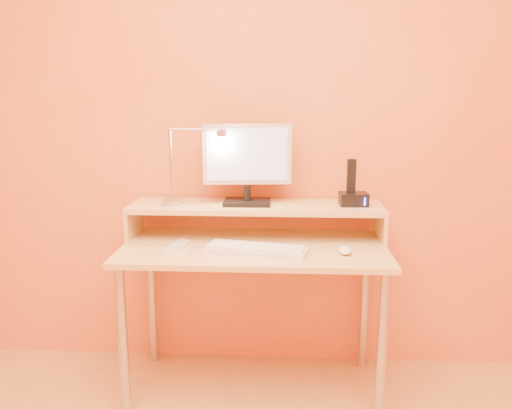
# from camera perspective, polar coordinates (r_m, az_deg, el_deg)

# --- Properties ---
(wall_back) EXTENTS (3.00, 0.04, 2.50)m
(wall_back) POSITION_cam_1_polar(r_m,az_deg,el_deg) (2.61, 0.20, 8.77)
(wall_back) COLOR #E0884D
(wall_back) RESTS_ON floor
(desk_leg_fl) EXTENTS (0.04, 0.04, 0.69)m
(desk_leg_fl) POSITION_cam_1_polar(r_m,az_deg,el_deg) (2.39, -14.29, -14.43)
(desk_leg_fl) COLOR #B4B4B5
(desk_leg_fl) RESTS_ON floor
(desk_leg_fr) EXTENTS (0.04, 0.04, 0.69)m
(desk_leg_fr) POSITION_cam_1_polar(r_m,az_deg,el_deg) (2.33, 13.55, -15.16)
(desk_leg_fr) COLOR #B4B4B5
(desk_leg_fr) RESTS_ON floor
(desk_leg_bl) EXTENTS (0.04, 0.04, 0.69)m
(desk_leg_bl) POSITION_cam_1_polar(r_m,az_deg,el_deg) (2.83, -11.25, -10.01)
(desk_leg_bl) COLOR #B4B4B5
(desk_leg_bl) RESTS_ON floor
(desk_leg_br) EXTENTS (0.04, 0.04, 0.69)m
(desk_leg_br) POSITION_cam_1_polar(r_m,az_deg,el_deg) (2.78, 11.72, -10.48)
(desk_leg_br) COLOR #B4B4B5
(desk_leg_br) RESTS_ON floor
(desk_lower) EXTENTS (1.20, 0.60, 0.02)m
(desk_lower) POSITION_cam_1_polar(r_m,az_deg,el_deg) (2.39, -0.21, -4.76)
(desk_lower) COLOR #DFB26B
(desk_lower) RESTS_ON floor
(shelf_riser_left) EXTENTS (0.02, 0.30, 0.14)m
(shelf_riser_left) POSITION_cam_1_polar(r_m,az_deg,el_deg) (2.62, -13.05, -1.80)
(shelf_riser_left) COLOR #DFB26B
(shelf_riser_left) RESTS_ON desk_lower
(shelf_riser_right) EXTENTS (0.02, 0.30, 0.14)m
(shelf_riser_right) POSITION_cam_1_polar(r_m,az_deg,el_deg) (2.55, 13.37, -2.15)
(shelf_riser_right) COLOR #DFB26B
(shelf_riser_right) RESTS_ON desk_lower
(desk_shelf) EXTENTS (1.20, 0.30, 0.02)m
(desk_shelf) POSITION_cam_1_polar(r_m,az_deg,el_deg) (2.50, -0.01, -0.25)
(desk_shelf) COLOR #DFB26B
(desk_shelf) RESTS_ON desk_lower
(monitor_foot) EXTENTS (0.22, 0.16, 0.02)m
(monitor_foot) POSITION_cam_1_polar(r_m,az_deg,el_deg) (2.50, -0.96, 0.25)
(monitor_foot) COLOR black
(monitor_foot) RESTS_ON desk_shelf
(monitor_neck) EXTENTS (0.04, 0.04, 0.07)m
(monitor_neck) POSITION_cam_1_polar(r_m,az_deg,el_deg) (2.49, -0.96, 1.24)
(monitor_neck) COLOR black
(monitor_neck) RESTS_ON monitor_foot
(monitor_panel) EXTENTS (0.42, 0.07, 0.28)m
(monitor_panel) POSITION_cam_1_polar(r_m,az_deg,el_deg) (2.47, -0.96, 5.50)
(monitor_panel) COLOR silver
(monitor_panel) RESTS_ON monitor_neck
(monitor_back) EXTENTS (0.37, 0.04, 0.24)m
(monitor_back) POSITION_cam_1_polar(r_m,az_deg,el_deg) (2.49, -0.92, 5.56)
(monitor_back) COLOR black
(monitor_back) RESTS_ON monitor_panel
(monitor_screen) EXTENTS (0.38, 0.04, 0.25)m
(monitor_screen) POSITION_cam_1_polar(r_m,az_deg,el_deg) (2.45, -0.99, 5.45)
(monitor_screen) COLOR silver
(monitor_screen) RESTS_ON monitor_panel
(lamp_base) EXTENTS (0.10, 0.10, 0.02)m
(lamp_base) POSITION_cam_1_polar(r_m,az_deg,el_deg) (2.52, -9.12, 0.27)
(lamp_base) COLOR #B4B4B5
(lamp_base) RESTS_ON desk_shelf
(lamp_post) EXTENTS (0.01, 0.01, 0.33)m
(lamp_post) POSITION_cam_1_polar(r_m,az_deg,el_deg) (2.49, -9.25, 4.28)
(lamp_post) COLOR #B4B4B5
(lamp_post) RESTS_ON lamp_base
(lamp_arm) EXTENTS (0.24, 0.01, 0.01)m
(lamp_arm) POSITION_cam_1_polar(r_m,az_deg,el_deg) (2.45, -6.61, 8.12)
(lamp_arm) COLOR #B4B4B5
(lamp_arm) RESTS_ON lamp_post
(lamp_head) EXTENTS (0.04, 0.04, 0.03)m
(lamp_head) POSITION_cam_1_polar(r_m,az_deg,el_deg) (2.43, -3.79, 7.79)
(lamp_head) COLOR #B4B4B5
(lamp_head) RESTS_ON lamp_arm
(lamp_bulb) EXTENTS (0.03, 0.03, 0.00)m
(lamp_bulb) POSITION_cam_1_polar(r_m,az_deg,el_deg) (2.43, -3.78, 7.41)
(lamp_bulb) COLOR #FFEAC6
(lamp_bulb) RESTS_ON lamp_head
(phone_dock) EXTENTS (0.13, 0.11, 0.06)m
(phone_dock) POSITION_cam_1_polar(r_m,az_deg,el_deg) (2.51, 10.58, 0.58)
(phone_dock) COLOR black
(phone_dock) RESTS_ON desk_shelf
(phone_handset) EXTENTS (0.04, 0.03, 0.16)m
(phone_handset) POSITION_cam_1_polar(r_m,az_deg,el_deg) (2.48, 10.34, 3.07)
(phone_handset) COLOR black
(phone_handset) RESTS_ON phone_dock
(phone_led) EXTENTS (0.01, 0.00, 0.04)m
(phone_led) POSITION_cam_1_polar(r_m,az_deg,el_deg) (2.46, 11.77, 0.33)
(phone_led) COLOR blue
(phone_led) RESTS_ON phone_dock
(keyboard) EXTENTS (0.46, 0.23, 0.02)m
(keyboard) POSITION_cam_1_polar(r_m,az_deg,el_deg) (2.28, -0.04, -5.01)
(keyboard) COLOR silver
(keyboard) RESTS_ON desk_lower
(mouse) EXTENTS (0.06, 0.10, 0.03)m
(mouse) POSITION_cam_1_polar(r_m,az_deg,el_deg) (2.29, 9.65, -4.91)
(mouse) COLOR white
(mouse) RESTS_ON desk_lower
(remote_control) EXTENTS (0.09, 0.19, 0.02)m
(remote_control) POSITION_cam_1_polar(r_m,az_deg,el_deg) (2.36, -8.66, -4.60)
(remote_control) COLOR silver
(remote_control) RESTS_ON desk_lower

